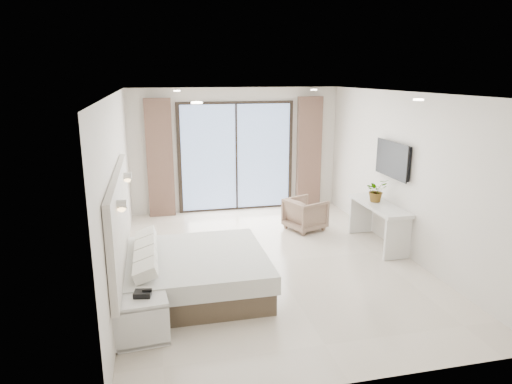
{
  "coord_description": "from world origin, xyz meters",
  "views": [
    {
      "loc": [
        -1.77,
        -6.69,
        2.97
      ],
      "look_at": [
        -0.16,
        0.4,
        1.09
      ],
      "focal_mm": 32.0,
      "sensor_mm": 36.0,
      "label": 1
    }
  ],
  "objects_px": {
    "bed": "(193,273)",
    "nightstand": "(142,319)",
    "console_desk": "(378,215)",
    "armchair": "(305,213)"
  },
  "relations": [
    {
      "from": "bed",
      "to": "console_desk",
      "type": "height_order",
      "value": "console_desk"
    },
    {
      "from": "bed",
      "to": "console_desk",
      "type": "relative_size",
      "value": 1.3
    },
    {
      "from": "console_desk",
      "to": "bed",
      "type": "bearing_deg",
      "value": -161.91
    },
    {
      "from": "bed",
      "to": "armchair",
      "type": "xyz_separation_m",
      "value": [
        2.39,
        2.2,
        0.05
      ]
    },
    {
      "from": "nightstand",
      "to": "console_desk",
      "type": "distance_m",
      "value": 4.6
    },
    {
      "from": "nightstand",
      "to": "console_desk",
      "type": "bearing_deg",
      "value": 23.56
    },
    {
      "from": "bed",
      "to": "nightstand",
      "type": "xyz_separation_m",
      "value": [
        -0.68,
        -1.06,
        -0.03
      ]
    },
    {
      "from": "bed",
      "to": "armchair",
      "type": "relative_size",
      "value": 2.86
    },
    {
      "from": "console_desk",
      "to": "armchair",
      "type": "distance_m",
      "value": 1.49
    },
    {
      "from": "nightstand",
      "to": "armchair",
      "type": "bearing_deg",
      "value": 42.18
    }
  ]
}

